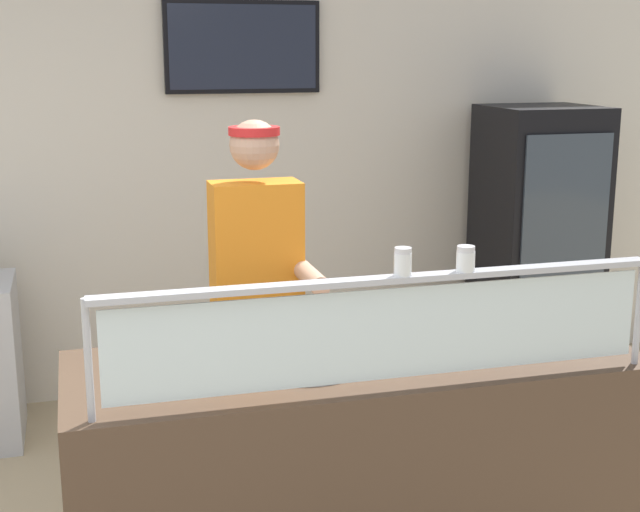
% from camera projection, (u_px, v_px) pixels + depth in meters
% --- Properties ---
extents(ground_plane, '(12.00, 12.00, 0.00)m').
position_uv_depth(ground_plane, '(312.00, 512.00, 4.04)').
color(ground_plane, tan).
rests_on(ground_plane, ground).
extents(shop_rear_unit, '(6.48, 0.13, 2.70)m').
position_uv_depth(shop_rear_unit, '(237.00, 166.00, 5.33)').
color(shop_rear_unit, silver).
rests_on(shop_rear_unit, ground).
extents(serving_counter, '(2.08, 0.76, 0.95)m').
position_uv_depth(serving_counter, '(355.00, 478.00, 3.34)').
color(serving_counter, '#4C3828').
rests_on(serving_counter, ground).
extents(sneeze_guard, '(1.91, 0.06, 0.39)m').
position_uv_depth(sneeze_guard, '(387.00, 317.00, 2.88)').
color(sneeze_guard, '#B2B5BC').
rests_on(sneeze_guard, serving_counter).
extents(pizza_tray, '(0.44, 0.44, 0.04)m').
position_uv_depth(pizza_tray, '(305.00, 360.00, 3.17)').
color(pizza_tray, '#9EA0A8').
rests_on(pizza_tray, serving_counter).
extents(pizza_server, '(0.08, 0.28, 0.01)m').
position_uv_depth(pizza_server, '(314.00, 355.00, 3.15)').
color(pizza_server, '#ADAFB7').
rests_on(pizza_server, pizza_tray).
extents(parmesan_shaker, '(0.06, 0.06, 0.09)m').
position_uv_depth(parmesan_shaker, '(403.00, 263.00, 2.85)').
color(parmesan_shaker, white).
rests_on(parmesan_shaker, sneeze_guard).
extents(pepper_flake_shaker, '(0.06, 0.06, 0.08)m').
position_uv_depth(pepper_flake_shaker, '(466.00, 260.00, 2.91)').
color(pepper_flake_shaker, white).
rests_on(pepper_flake_shaker, sneeze_guard).
extents(worker_figure, '(0.41, 0.50, 1.76)m').
position_uv_depth(worker_figure, '(258.00, 295.00, 3.86)').
color(worker_figure, '#23232D').
rests_on(worker_figure, ground).
extents(drink_fridge, '(0.65, 0.63, 1.71)m').
position_uv_depth(drink_fridge, '(536.00, 246.00, 5.50)').
color(drink_fridge, black).
rests_on(drink_fridge, ground).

